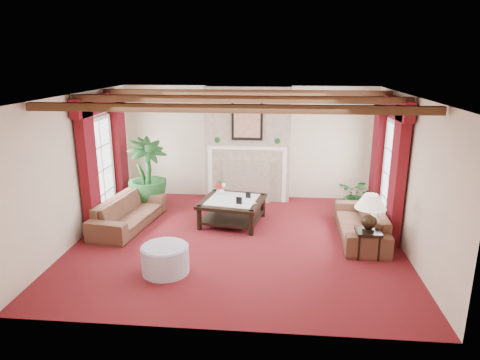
# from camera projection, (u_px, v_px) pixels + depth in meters

# --- Properties ---
(floor) EXTENTS (6.00, 6.00, 0.00)m
(floor) POSITION_uv_depth(u_px,v_px,m) (237.00, 241.00, 8.06)
(floor) COLOR #500E13
(floor) RESTS_ON ground
(ceiling) EXTENTS (6.00, 6.00, 0.00)m
(ceiling) POSITION_uv_depth(u_px,v_px,m) (237.00, 96.00, 7.31)
(ceiling) COLOR white
(ceiling) RESTS_ON floor
(back_wall) EXTENTS (6.00, 0.02, 2.70)m
(back_wall) POSITION_uv_depth(u_px,v_px,m) (248.00, 143.00, 10.32)
(back_wall) COLOR beige
(back_wall) RESTS_ON ground
(left_wall) EXTENTS (0.02, 5.50, 2.70)m
(left_wall) POSITION_uv_depth(u_px,v_px,m) (77.00, 168.00, 7.94)
(left_wall) COLOR beige
(left_wall) RESTS_ON ground
(right_wall) EXTENTS (0.02, 5.50, 2.70)m
(right_wall) POSITION_uv_depth(u_px,v_px,m) (409.00, 176.00, 7.42)
(right_wall) COLOR beige
(right_wall) RESTS_ON ground
(ceiling_beams) EXTENTS (6.00, 3.00, 0.12)m
(ceiling_beams) POSITION_uv_depth(u_px,v_px,m) (237.00, 99.00, 7.33)
(ceiling_beams) COLOR #382111
(ceiling_beams) RESTS_ON ceiling
(fireplace) EXTENTS (2.00, 0.52, 2.70)m
(fireplace) POSITION_uv_depth(u_px,v_px,m) (248.00, 86.00, 9.75)
(fireplace) COLOR tan
(fireplace) RESTS_ON ground
(french_door_left) EXTENTS (0.10, 1.10, 2.16)m
(french_door_left) POSITION_uv_depth(u_px,v_px,m) (97.00, 119.00, 8.68)
(french_door_left) COLOR white
(french_door_left) RESTS_ON ground
(french_door_right) EXTENTS (0.10, 1.10, 2.16)m
(french_door_right) POSITION_uv_depth(u_px,v_px,m) (397.00, 123.00, 8.17)
(french_door_right) COLOR white
(french_door_right) RESTS_ON ground
(curtains_left) EXTENTS (0.20, 2.40, 2.55)m
(curtains_left) POSITION_uv_depth(u_px,v_px,m) (100.00, 98.00, 8.56)
(curtains_left) COLOR #510A17
(curtains_left) RESTS_ON ground
(curtains_right) EXTENTS (0.20, 2.40, 2.55)m
(curtains_right) POSITION_uv_depth(u_px,v_px,m) (393.00, 100.00, 8.06)
(curtains_right) COLOR #510A17
(curtains_right) RESTS_ON ground
(sofa_left) EXTENTS (2.20, 1.18, 0.79)m
(sofa_left) POSITION_uv_depth(u_px,v_px,m) (128.00, 208.00, 8.67)
(sofa_left) COLOR black
(sofa_left) RESTS_ON ground
(sofa_right) EXTENTS (2.04, 0.67, 0.79)m
(sofa_right) POSITION_uv_depth(u_px,v_px,m) (361.00, 218.00, 8.12)
(sofa_right) COLOR black
(sofa_right) RESTS_ON ground
(potted_palm) EXTENTS (2.51, 2.51, 0.90)m
(potted_palm) POSITION_uv_depth(u_px,v_px,m) (148.00, 189.00, 9.72)
(potted_palm) COLOR black
(potted_palm) RESTS_ON ground
(small_plant) EXTENTS (1.61, 1.61, 0.66)m
(small_plant) POSITION_uv_depth(u_px,v_px,m) (357.00, 200.00, 9.35)
(small_plant) COLOR black
(small_plant) RESTS_ON ground
(coffee_table) EXTENTS (1.42, 1.42, 0.50)m
(coffee_table) POSITION_uv_depth(u_px,v_px,m) (232.00, 211.00, 8.89)
(coffee_table) COLOR black
(coffee_table) RESTS_ON ground
(side_table) EXTENTS (0.49, 0.49, 0.49)m
(side_table) POSITION_uv_depth(u_px,v_px,m) (367.00, 243.00, 7.36)
(side_table) COLOR black
(side_table) RESTS_ON ground
(ottoman) EXTENTS (0.76, 0.76, 0.44)m
(ottoman) POSITION_uv_depth(u_px,v_px,m) (165.00, 259.00, 6.83)
(ottoman) COLOR #A7A1B7
(ottoman) RESTS_ON ground
(table_lamp) EXTENTS (0.53, 0.53, 0.67)m
(table_lamp) POSITION_uv_depth(u_px,v_px,m) (370.00, 212.00, 7.20)
(table_lamp) COLOR black
(table_lamp) RESTS_ON side_table
(flower_vase) EXTENTS (0.21, 0.21, 0.17)m
(flower_vase) POSITION_uv_depth(u_px,v_px,m) (220.00, 191.00, 9.12)
(flower_vase) COLOR silver
(flower_vase) RESTS_ON coffee_table
(book) EXTENTS (0.22, 0.22, 0.28)m
(book) POSITION_uv_depth(u_px,v_px,m) (245.00, 197.00, 8.54)
(book) COLOR black
(book) RESTS_ON coffee_table
(photo_frame_a) EXTENTS (0.12, 0.04, 0.16)m
(photo_frame_a) POSITION_uv_depth(u_px,v_px,m) (239.00, 201.00, 8.51)
(photo_frame_a) COLOR black
(photo_frame_a) RESTS_ON coffee_table
(photo_frame_b) EXTENTS (0.11, 0.05, 0.14)m
(photo_frame_b) POSITION_uv_depth(u_px,v_px,m) (248.00, 195.00, 8.88)
(photo_frame_b) COLOR black
(photo_frame_b) RESTS_ON coffee_table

